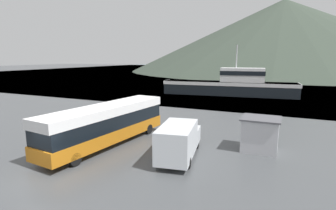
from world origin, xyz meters
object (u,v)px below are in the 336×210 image
storage_bin (82,120)px  fishing_boat (231,85)px  delivery_van (179,140)px  dock_kiosk (260,134)px  tour_bus (107,123)px

storage_bin → fishing_boat: bearing=71.8°
delivery_van → dock_kiosk: bearing=27.5°
fishing_boat → dock_kiosk: 30.05m
tour_bus → storage_bin: 7.04m
delivery_van → dock_kiosk: size_ratio=2.34×
fishing_boat → storage_bin: 30.67m
tour_bus → delivery_van: bearing=4.1°
tour_bus → dock_kiosk: 12.07m
delivery_van → storage_bin: (-12.31, 3.83, -0.69)m
tour_bus → dock_kiosk: tour_bus is taller
dock_kiosk → storage_bin: bearing=-179.7°
fishing_boat → delivery_van: bearing=178.1°
storage_bin → dock_kiosk: (17.40, 0.11, 0.66)m
fishing_boat → tour_bus: bearing=166.9°
delivery_van → dock_kiosk: dock_kiosk is taller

